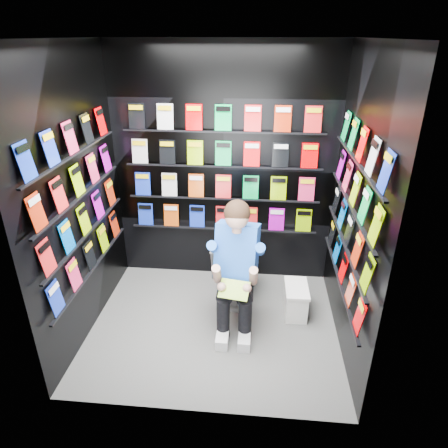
{
  "coord_description": "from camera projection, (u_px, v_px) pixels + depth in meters",
  "views": [
    {
      "loc": [
        0.39,
        -3.12,
        2.63
      ],
      "look_at": [
        0.09,
        0.15,
        1.06
      ],
      "focal_mm": 32.0,
      "sensor_mm": 36.0,
      "label": 1
    }
  ],
  "objects": [
    {
      "name": "floor",
      "position": [
        214.0,
        326.0,
        3.97
      ],
      "size": [
        2.4,
        2.4,
        0.0
      ],
      "primitive_type": "plane",
      "color": "#575755",
      "rests_on": "ground"
    },
    {
      "name": "ceiling",
      "position": [
        210.0,
        38.0,
        2.85
      ],
      "size": [
        2.4,
        2.4,
        0.0
      ],
      "primitive_type": "plane",
      "color": "white",
      "rests_on": "floor"
    },
    {
      "name": "wall_back",
      "position": [
        224.0,
        170.0,
        4.31
      ],
      "size": [
        2.4,
        0.04,
        2.6
      ],
      "primitive_type": "cube",
      "color": "black",
      "rests_on": "floor"
    },
    {
      "name": "wall_front",
      "position": [
        193.0,
        267.0,
        2.51
      ],
      "size": [
        2.4,
        0.04,
        2.6
      ],
      "primitive_type": "cube",
      "color": "black",
      "rests_on": "floor"
    },
    {
      "name": "wall_left",
      "position": [
        77.0,
        201.0,
        3.51
      ],
      "size": [
        0.04,
        2.0,
        2.6
      ],
      "primitive_type": "cube",
      "color": "black",
      "rests_on": "floor"
    },
    {
      "name": "wall_right",
      "position": [
        356.0,
        211.0,
        3.31
      ],
      "size": [
        0.04,
        2.0,
        2.6
      ],
      "primitive_type": "cube",
      "color": "black",
      "rests_on": "floor"
    },
    {
      "name": "comics_back",
      "position": [
        223.0,
        170.0,
        4.28
      ],
      "size": [
        2.1,
        0.06,
        1.37
      ],
      "primitive_type": null,
      "color": "#F70004",
      "rests_on": "wall_back"
    },
    {
      "name": "comics_left",
      "position": [
        81.0,
        200.0,
        3.51
      ],
      "size": [
        0.06,
        1.7,
        1.37
      ],
      "primitive_type": null,
      "color": "#F70004",
      "rests_on": "wall_left"
    },
    {
      "name": "comics_right",
      "position": [
        352.0,
        210.0,
        3.31
      ],
      "size": [
        0.06,
        1.7,
        1.37
      ],
      "primitive_type": null,
      "color": "#F70004",
      "rests_on": "wall_right"
    },
    {
      "name": "toilet",
      "position": [
        239.0,
        267.0,
        4.28
      ],
      "size": [
        0.54,
        0.81,
        0.73
      ],
      "primitive_type": "imported",
      "rotation": [
        0.0,
        0.0,
        2.97
      ],
      "color": "white",
      "rests_on": "floor"
    },
    {
      "name": "longbox",
      "position": [
        296.0,
        301.0,
        4.1
      ],
      "size": [
        0.22,
        0.39,
        0.29
      ],
      "primitive_type": "cube",
      "rotation": [
        0.0,
        0.0,
        0.02
      ],
      "color": "white",
      "rests_on": "floor"
    },
    {
      "name": "longbox_lid",
      "position": [
        297.0,
        288.0,
        4.04
      ],
      "size": [
        0.24,
        0.41,
        0.03
      ],
      "primitive_type": "cube",
      "rotation": [
        0.0,
        0.0,
        0.02
      ],
      "color": "white",
      "rests_on": "longbox"
    },
    {
      "name": "reader",
      "position": [
        237.0,
        251.0,
        3.76
      ],
      "size": [
        0.66,
        0.86,
        1.44
      ],
      "primitive_type": null,
      "rotation": [
        0.0,
        0.0,
        -0.17
      ],
      "color": "blue",
      "rests_on": "toilet"
    },
    {
      "name": "held_comic",
      "position": [
        234.0,
        290.0,
        3.53
      ],
      "size": [
        0.29,
        0.2,
        0.11
      ],
      "primitive_type": "cube",
      "rotation": [
        -0.96,
        0.0,
        -0.17
      ],
      "color": "green",
      "rests_on": "reader"
    }
  ]
}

